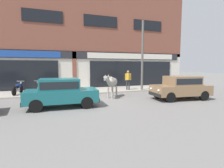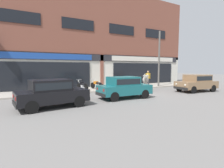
{
  "view_description": "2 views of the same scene",
  "coord_description": "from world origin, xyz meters",
  "px_view_note": "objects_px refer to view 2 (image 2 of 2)",
  "views": [
    {
      "loc": [
        -2.15,
        -10.22,
        2.08
      ],
      "look_at": [
        1.92,
        1.0,
        0.86
      ],
      "focal_mm": 28.0,
      "sensor_mm": 36.0,
      "label": 1
    },
    {
      "loc": [
        -8.03,
        -10.84,
        2.09
      ],
      "look_at": [
        -1.31,
        1.0,
        0.78
      ],
      "focal_mm": 28.0,
      "sensor_mm": 36.0,
      "label": 2
    }
  ],
  "objects_px": {
    "car_0": "(124,86)",
    "motorcycle_1": "(82,86)",
    "car_2": "(52,92)",
    "pedestrian": "(148,77)",
    "motorcycle_0": "(66,86)",
    "car_1": "(197,82)",
    "motorcycle_2": "(97,85)",
    "utility_pole": "(159,59)",
    "cow": "(146,80)"
  },
  "relations": [
    {
      "from": "cow",
      "to": "motorcycle_2",
      "type": "bearing_deg",
      "value": 139.13
    },
    {
      "from": "motorcycle_1",
      "to": "car_0",
      "type": "bearing_deg",
      "value": -74.62
    },
    {
      "from": "cow",
      "to": "utility_pole",
      "type": "distance_m",
      "value": 4.28
    },
    {
      "from": "car_1",
      "to": "motorcycle_2",
      "type": "bearing_deg",
      "value": 145.24
    },
    {
      "from": "car_0",
      "to": "motorcycle_0",
      "type": "height_order",
      "value": "car_0"
    },
    {
      "from": "car_2",
      "to": "motorcycle_1",
      "type": "xyz_separation_m",
      "value": [
        3.47,
        4.99,
        -0.3
      ]
    },
    {
      "from": "car_2",
      "to": "motorcycle_0",
      "type": "distance_m",
      "value": 5.44
    },
    {
      "from": "motorcycle_1",
      "to": "pedestrian",
      "type": "height_order",
      "value": "pedestrian"
    },
    {
      "from": "motorcycle_0",
      "to": "pedestrian",
      "type": "height_order",
      "value": "pedestrian"
    },
    {
      "from": "motorcycle_1",
      "to": "car_1",
      "type": "bearing_deg",
      "value": -30.24
    },
    {
      "from": "motorcycle_0",
      "to": "utility_pole",
      "type": "xyz_separation_m",
      "value": [
        9.35,
        -1.0,
        2.42
      ]
    },
    {
      "from": "car_1",
      "to": "utility_pole",
      "type": "bearing_deg",
      "value": 97.35
    },
    {
      "from": "motorcycle_0",
      "to": "motorcycle_2",
      "type": "distance_m",
      "value": 2.75
    },
    {
      "from": "car_0",
      "to": "motorcycle_2",
      "type": "height_order",
      "value": "car_0"
    },
    {
      "from": "car_2",
      "to": "utility_pole",
      "type": "distance_m",
      "value": 12.3
    },
    {
      "from": "motorcycle_1",
      "to": "pedestrian",
      "type": "relative_size",
      "value": 1.13
    },
    {
      "from": "cow",
      "to": "motorcycle_2",
      "type": "relative_size",
      "value": 1.0
    },
    {
      "from": "motorcycle_0",
      "to": "motorcycle_2",
      "type": "relative_size",
      "value": 1.0
    },
    {
      "from": "cow",
      "to": "utility_pole",
      "type": "bearing_deg",
      "value": 29.35
    },
    {
      "from": "car_0",
      "to": "motorcycle_0",
      "type": "distance_m",
      "value": 5.34
    },
    {
      "from": "car_0",
      "to": "motorcycle_0",
      "type": "relative_size",
      "value": 2.05
    },
    {
      "from": "car_0",
      "to": "motorcycle_2",
      "type": "relative_size",
      "value": 2.05
    },
    {
      "from": "car_0",
      "to": "motorcycle_2",
      "type": "distance_m",
      "value": 4.6
    },
    {
      "from": "motorcycle_2",
      "to": "pedestrian",
      "type": "height_order",
      "value": "pedestrian"
    },
    {
      "from": "motorcycle_1",
      "to": "motorcycle_2",
      "type": "height_order",
      "value": "same"
    },
    {
      "from": "car_0",
      "to": "motorcycle_0",
      "type": "xyz_separation_m",
      "value": [
        -2.65,
        4.62,
        -0.3
      ]
    },
    {
      "from": "cow",
      "to": "pedestrian",
      "type": "height_order",
      "value": "pedestrian"
    },
    {
      "from": "car_2",
      "to": "pedestrian",
      "type": "bearing_deg",
      "value": 23.18
    },
    {
      "from": "car_0",
      "to": "car_2",
      "type": "bearing_deg",
      "value": -175.19
    },
    {
      "from": "cow",
      "to": "utility_pole",
      "type": "xyz_separation_m",
      "value": [
        3.33,
        1.87,
        1.93
      ]
    },
    {
      "from": "motorcycle_2",
      "to": "utility_pole",
      "type": "xyz_separation_m",
      "value": [
        6.61,
        -0.96,
        2.42
      ]
    },
    {
      "from": "motorcycle_2",
      "to": "utility_pole",
      "type": "height_order",
      "value": "utility_pole"
    },
    {
      "from": "car_2",
      "to": "motorcycle_1",
      "type": "distance_m",
      "value": 6.09
    },
    {
      "from": "motorcycle_2",
      "to": "car_2",
      "type": "bearing_deg",
      "value": -134.03
    },
    {
      "from": "motorcycle_2",
      "to": "car_0",
      "type": "bearing_deg",
      "value": -91.19
    },
    {
      "from": "motorcycle_2",
      "to": "pedestrian",
      "type": "bearing_deg",
      "value": -5.76
    },
    {
      "from": "car_2",
      "to": "motorcycle_2",
      "type": "distance_m",
      "value": 6.95
    },
    {
      "from": "motorcycle_1",
      "to": "utility_pole",
      "type": "bearing_deg",
      "value": -6.91
    },
    {
      "from": "car_0",
      "to": "motorcycle_2",
      "type": "bearing_deg",
      "value": 88.81
    },
    {
      "from": "cow",
      "to": "motorcycle_1",
      "type": "relative_size",
      "value": 0.99
    },
    {
      "from": "car_0",
      "to": "motorcycle_1",
      "type": "distance_m",
      "value": 4.77
    },
    {
      "from": "cow",
      "to": "car_0",
      "type": "bearing_deg",
      "value": -152.49
    },
    {
      "from": "cow",
      "to": "car_1",
      "type": "distance_m",
      "value": 4.39
    },
    {
      "from": "motorcycle_0",
      "to": "utility_pole",
      "type": "relative_size",
      "value": 0.32
    },
    {
      "from": "cow",
      "to": "motorcycle_0",
      "type": "height_order",
      "value": "cow"
    },
    {
      "from": "pedestrian",
      "to": "motorcycle_1",
      "type": "bearing_deg",
      "value": 175.36
    },
    {
      "from": "car_1",
      "to": "motorcycle_0",
      "type": "distance_m",
      "value": 11.05
    },
    {
      "from": "car_1",
      "to": "motorcycle_0",
      "type": "height_order",
      "value": "car_1"
    },
    {
      "from": "car_0",
      "to": "motorcycle_1",
      "type": "relative_size",
      "value": 2.04
    },
    {
      "from": "car_2",
      "to": "pedestrian",
      "type": "xyz_separation_m",
      "value": [
        10.35,
        4.43,
        0.29
      ]
    }
  ]
}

